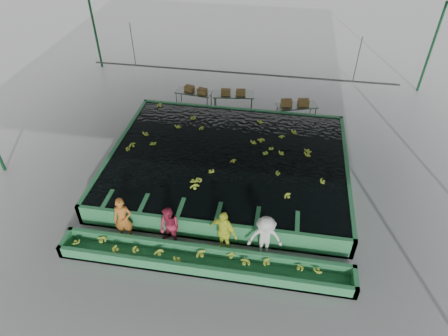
% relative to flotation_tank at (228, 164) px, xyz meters
% --- Properties ---
extents(ground, '(80.00, 80.00, 0.00)m').
position_rel_flotation_tank_xyz_m(ground, '(0.00, -1.50, -0.45)').
color(ground, gray).
rests_on(ground, ground).
extents(shed_roof, '(20.00, 22.00, 0.04)m').
position_rel_flotation_tank_xyz_m(shed_roof, '(0.00, -1.50, 4.55)').
color(shed_roof, gray).
rests_on(shed_roof, shed_posts).
extents(shed_posts, '(20.00, 22.00, 5.00)m').
position_rel_flotation_tank_xyz_m(shed_posts, '(0.00, -1.50, 2.05)').
color(shed_posts, '#104121').
rests_on(shed_posts, ground).
extents(flotation_tank, '(10.00, 8.00, 0.90)m').
position_rel_flotation_tank_xyz_m(flotation_tank, '(0.00, 0.00, 0.00)').
color(flotation_tank, '#30804A').
rests_on(flotation_tank, ground).
extents(tank_water, '(9.70, 7.70, 0.00)m').
position_rel_flotation_tank_xyz_m(tank_water, '(0.00, -0.00, 0.40)').
color(tank_water, black).
rests_on(tank_water, flotation_tank).
extents(sorting_trough, '(10.00, 1.00, 0.50)m').
position_rel_flotation_tank_xyz_m(sorting_trough, '(0.00, -5.10, -0.20)').
color(sorting_trough, '#30804A').
rests_on(sorting_trough, ground).
extents(cableway_rail, '(0.08, 0.08, 14.00)m').
position_rel_flotation_tank_xyz_m(cableway_rail, '(0.00, 3.50, 2.55)').
color(cableway_rail, '#59605B').
rests_on(cableway_rail, shed_roof).
extents(rail_hanger_left, '(0.04, 0.04, 2.00)m').
position_rel_flotation_tank_xyz_m(rail_hanger_left, '(-5.00, 3.50, 3.55)').
color(rail_hanger_left, '#59605B').
rests_on(rail_hanger_left, shed_roof).
extents(rail_hanger_right, '(0.04, 0.04, 2.00)m').
position_rel_flotation_tank_xyz_m(rail_hanger_right, '(5.00, 3.50, 3.55)').
color(rail_hanger_right, '#59605B').
rests_on(rail_hanger_right, shed_roof).
extents(worker_a, '(0.73, 0.56, 1.81)m').
position_rel_flotation_tank_xyz_m(worker_a, '(-3.03, -4.30, 0.46)').
color(worker_a, '#C06A25').
rests_on(worker_a, ground).
extents(worker_b, '(0.99, 0.90, 1.65)m').
position_rel_flotation_tank_xyz_m(worker_b, '(-1.35, -4.30, 0.37)').
color(worker_b, '#A42541').
rests_on(worker_b, ground).
extents(worker_c, '(1.16, 0.84, 1.82)m').
position_rel_flotation_tank_xyz_m(worker_c, '(0.54, -4.30, 0.46)').
color(worker_c, '#E8F93C').
rests_on(worker_c, ground).
extents(worker_d, '(1.23, 0.81, 1.79)m').
position_rel_flotation_tank_xyz_m(worker_d, '(1.95, -4.30, 0.44)').
color(worker_d, silver).
rests_on(worker_d, ground).
extents(packing_table_left, '(2.02, 1.01, 0.88)m').
position_rel_flotation_tank_xyz_m(packing_table_left, '(-2.71, 5.29, -0.01)').
color(packing_table_left, '#59605B').
rests_on(packing_table_left, ground).
extents(packing_table_mid, '(2.23, 1.10, 0.97)m').
position_rel_flotation_tank_xyz_m(packing_table_mid, '(-0.54, 5.22, 0.04)').
color(packing_table_mid, '#59605B').
rests_on(packing_table_mid, ground).
extents(packing_table_right, '(2.16, 1.40, 0.91)m').
position_rel_flotation_tank_xyz_m(packing_table_right, '(2.77, 4.69, 0.01)').
color(packing_table_right, '#59605B').
rests_on(packing_table_right, ground).
extents(box_stack_left, '(1.29, 0.66, 0.27)m').
position_rel_flotation_tank_xyz_m(box_stack_left, '(-2.58, 5.25, 0.43)').
color(box_stack_left, brown).
rests_on(box_stack_left, packing_table_left).
extents(box_stack_mid, '(1.30, 0.50, 0.27)m').
position_rel_flotation_tank_xyz_m(box_stack_mid, '(-0.55, 5.13, 0.53)').
color(box_stack_mid, brown).
rests_on(box_stack_mid, packing_table_mid).
extents(box_stack_right, '(1.43, 0.64, 0.30)m').
position_rel_flotation_tank_xyz_m(box_stack_right, '(2.66, 4.67, 0.46)').
color(box_stack_right, brown).
rests_on(box_stack_right, packing_table_right).
extents(floating_bananas, '(8.85, 6.03, 0.12)m').
position_rel_flotation_tank_xyz_m(floating_bananas, '(0.00, 0.80, 0.40)').
color(floating_bananas, '#A1BE32').
rests_on(floating_bananas, tank_water).
extents(trough_bananas, '(8.80, 0.59, 0.12)m').
position_rel_flotation_tank_xyz_m(trough_bananas, '(0.00, -5.10, -0.05)').
color(trough_bananas, '#A1BE32').
rests_on(trough_bananas, sorting_trough).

